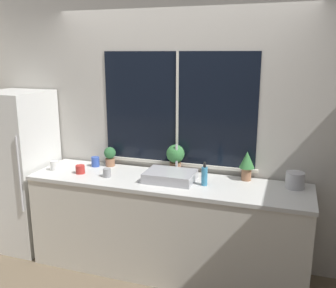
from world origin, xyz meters
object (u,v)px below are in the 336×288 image
potted_plant_right (247,163)px  kettle (295,180)px  mug_blue (95,162)px  mug_red (80,169)px  sink (170,176)px  mug_grey (107,173)px  mug_white (54,166)px  potted_plant_center (175,156)px  soap_bottle (204,176)px  refrigerator (21,170)px  potted_plant_left (110,156)px

potted_plant_right → kettle: (0.43, -0.08, -0.09)m
potted_plant_right → kettle: 0.45m
mug_blue → kettle: 1.98m
mug_red → mug_blue: mug_blue is taller
mug_red → sink: bearing=4.8°
mug_grey → mug_white: (-0.60, 0.02, 0.01)m
potted_plant_center → mug_blue: (-0.86, -0.06, -0.12)m
soap_bottle → kettle: bearing=13.5°
mug_red → mug_white: bearing=179.3°
potted_plant_center → mug_white: 1.23m
refrigerator → potted_plant_left: 1.01m
refrigerator → potted_plant_center: refrigerator is taller
soap_bottle → mug_grey: size_ratio=2.60×
potted_plant_right → mug_blue: 1.55m
potted_plant_left → potted_plant_center: (0.72, 0.00, 0.06)m
sink → mug_grey: sink is taller
potted_plant_left → sink: bearing=-18.2°
mug_red → mug_white: 0.30m
potted_plant_right → soap_bottle: (-0.34, -0.26, -0.07)m
sink → soap_bottle: (0.33, -0.02, 0.04)m
potted_plant_center → mug_grey: bearing=-150.2°
potted_plant_left → potted_plant_center: potted_plant_center is taller
kettle → mug_blue: bearing=179.6°
sink → potted_plant_center: size_ratio=1.59×
refrigerator → mug_grey: 1.11m
mug_grey → potted_plant_right: bearing=14.6°
mug_grey → mug_blue: mug_blue is taller
sink → mug_grey: 0.61m
refrigerator → mug_grey: (1.10, -0.11, 0.12)m
refrigerator → mug_grey: refrigerator is taller
sink → mug_blue: 0.90m
soap_bottle → kettle: size_ratio=1.33×
potted_plant_center → potted_plant_right: (0.69, 0.00, -0.00)m
mug_grey → kettle: 1.72m
sink → mug_red: bearing=-175.2°
potted_plant_left → mug_blue: 0.16m
potted_plant_center → mug_white: (-1.18, -0.32, -0.12)m
potted_plant_center → soap_bottle: bearing=-36.6°
refrigerator → sink: 1.71m
refrigerator → sink: size_ratio=3.76×
potted_plant_left → potted_plant_right: potted_plant_right is taller
mug_grey → mug_white: mug_white is taller
sink → potted_plant_center: sink is taller
kettle → potted_plant_center: bearing=176.0°
mug_grey → mug_white: size_ratio=0.83×
potted_plant_right → mug_white: potted_plant_right is taller
refrigerator → potted_plant_center: (1.68, 0.23, 0.25)m
potted_plant_left → mug_grey: bearing=-67.6°
mug_grey → mug_blue: (-0.27, 0.27, 0.01)m
soap_bottle → mug_blue: bearing=170.7°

